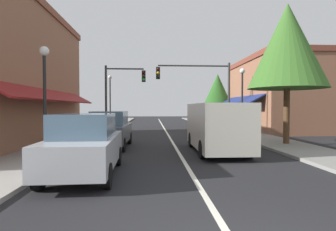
% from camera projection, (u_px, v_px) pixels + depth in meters
% --- Properties ---
extents(ground_plane, '(80.00, 80.00, 0.00)m').
position_uv_depth(ground_plane, '(167.00, 133.00, 20.99)').
color(ground_plane, black).
extents(sidewalk_left, '(2.60, 56.00, 0.12)m').
position_uv_depth(sidewalk_left, '(94.00, 133.00, 20.66)').
color(sidewalk_left, gray).
rests_on(sidewalk_left, ground).
extents(sidewalk_right, '(2.60, 56.00, 0.12)m').
position_uv_depth(sidewalk_right, '(238.00, 132.00, 21.31)').
color(sidewalk_right, gray).
rests_on(sidewalk_right, ground).
extents(lane_center_stripe, '(0.14, 52.00, 0.01)m').
position_uv_depth(lane_center_stripe, '(167.00, 133.00, 20.99)').
color(lane_center_stripe, silver).
rests_on(lane_center_stripe, ground).
extents(storefront_right_block, '(5.98, 10.20, 6.13)m').
position_uv_depth(storefront_right_block, '(273.00, 94.00, 23.44)').
color(storefront_right_block, '#8E5B42').
rests_on(storefront_right_block, ground).
extents(parked_car_nearest_left, '(1.87, 4.14, 1.77)m').
position_uv_depth(parked_car_nearest_left, '(85.00, 145.00, 7.83)').
color(parked_car_nearest_left, '#B7BABF').
rests_on(parked_car_nearest_left, ground).
extents(parked_car_second_left, '(1.87, 4.14, 1.77)m').
position_uv_depth(parked_car_second_left, '(110.00, 130.00, 13.33)').
color(parked_car_second_left, '#4C5156').
rests_on(parked_car_second_left, ground).
extents(van_in_lane, '(2.03, 5.19, 2.12)m').
position_uv_depth(van_in_lane, '(217.00, 126.00, 12.02)').
color(van_in_lane, beige).
rests_on(van_in_lane, ground).
extents(traffic_signal_mast_arm, '(5.72, 0.50, 5.39)m').
position_uv_depth(traffic_signal_mast_arm, '(203.00, 84.00, 21.07)').
color(traffic_signal_mast_arm, '#333333').
rests_on(traffic_signal_mast_arm, ground).
extents(traffic_signal_left_corner, '(3.24, 0.50, 5.29)m').
position_uv_depth(traffic_signal_left_corner, '(120.00, 88.00, 21.90)').
color(traffic_signal_left_corner, '#333333').
rests_on(traffic_signal_left_corner, ground).
extents(street_lamp_left_near, '(0.36, 0.36, 4.23)m').
position_uv_depth(street_lamp_left_near, '(45.00, 82.00, 10.26)').
color(street_lamp_left_near, black).
rests_on(street_lamp_left_near, ground).
extents(street_lamp_right_mid, '(0.36, 0.36, 4.57)m').
position_uv_depth(street_lamp_right_mid, '(242.00, 90.00, 18.47)').
color(street_lamp_right_mid, black).
rests_on(street_lamp_right_mid, ground).
extents(street_lamp_left_far, '(0.36, 0.36, 4.96)m').
position_uv_depth(street_lamp_left_far, '(110.00, 93.00, 25.68)').
color(street_lamp_left_far, black).
rests_on(street_lamp_left_far, ground).
extents(tree_right_near, '(3.89, 3.89, 7.18)m').
position_uv_depth(tree_right_near, '(287.00, 46.00, 13.83)').
color(tree_right_near, '#4C331E').
rests_on(tree_right_near, ground).
extents(tree_right_far, '(2.71, 2.71, 5.43)m').
position_uv_depth(tree_right_far, '(218.00, 89.00, 28.62)').
color(tree_right_far, '#4C331E').
rests_on(tree_right_far, ground).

